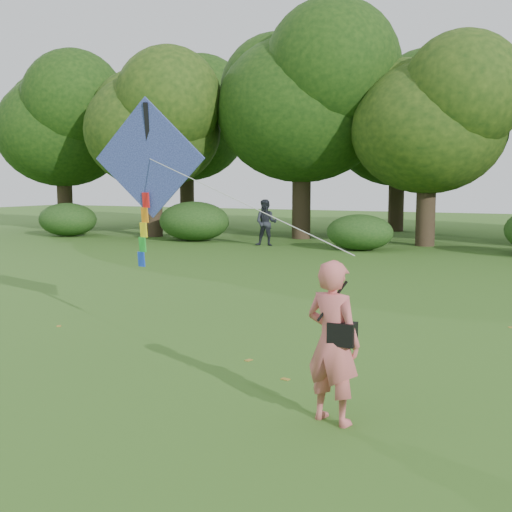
% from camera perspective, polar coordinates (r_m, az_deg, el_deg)
% --- Properties ---
extents(ground, '(100.00, 100.00, 0.00)m').
position_cam_1_polar(ground, '(8.51, 2.61, -11.99)').
color(ground, '#265114').
rests_on(ground, ground).
extents(man_kite_flyer, '(0.77, 0.61, 1.86)m').
position_cam_1_polar(man_kite_flyer, '(7.30, 6.84, -7.59)').
color(man_kite_flyer, '#CF6161').
rests_on(man_kite_flyer, ground).
extents(bystander_left, '(1.09, 0.93, 1.96)m').
position_cam_1_polar(bystander_left, '(27.02, 0.91, 2.97)').
color(bystander_left, '#22252E').
rests_on(bystander_left, ground).
extents(crossbody_bag, '(0.43, 0.20, 0.72)m').
position_cam_1_polar(crossbody_bag, '(7.21, 7.66, -6.78)').
color(crossbody_bag, black).
rests_on(crossbody_bag, ground).
extents(flying_kite, '(5.44, 2.78, 2.90)m').
position_cam_1_polar(flying_kite, '(11.21, -9.45, 8.25)').
color(flying_kite, '#23349B').
rests_on(flying_kite, ground).
extents(shrub_band, '(39.15, 3.22, 1.88)m').
position_cam_1_polar(shrub_band, '(25.41, 16.65, 2.18)').
color(shrub_band, '#264919').
rests_on(shrub_band, ground).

